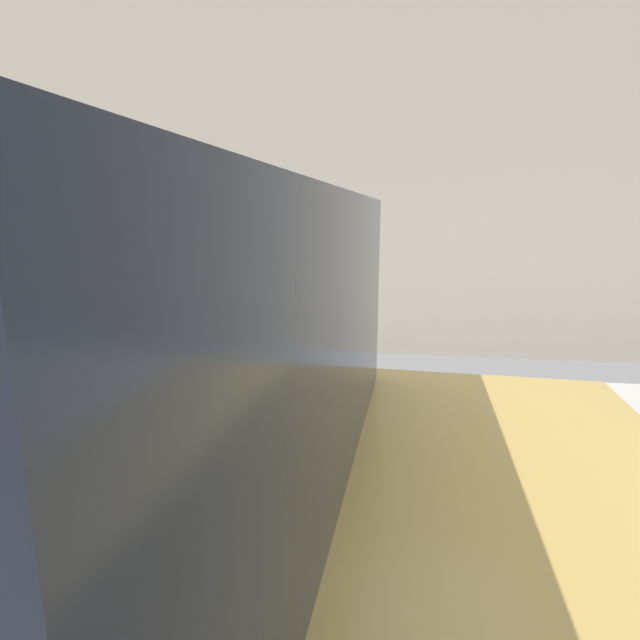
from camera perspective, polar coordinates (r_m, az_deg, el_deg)
name	(u,v)px	position (r m, az deg, el deg)	size (l,w,h in m)	color
sidewalk	(333,433)	(4.02, 1.46, -12.79)	(24.00, 2.80, 0.12)	#9E9B96
building_facade	(360,120)	(6.43, 4.60, 21.86)	(24.00, 0.30, 5.69)	beige
parking_meter	(320,320)	(2.51, 0.00, 0.02)	(0.20, 0.15, 1.52)	gray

